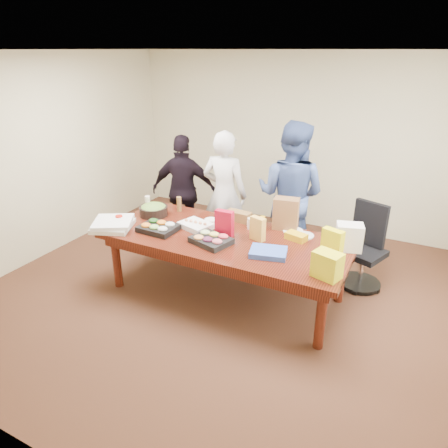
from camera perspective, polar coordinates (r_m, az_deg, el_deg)
The scene contains 36 objects.
floor at distance 4.98m, azimuth 0.19°, elevation -9.70°, with size 5.50×5.00×0.02m, color #47301E.
ceiling at distance 4.18m, azimuth 0.24°, elevation 23.37°, with size 5.50×5.00×0.02m, color white.
wall_back at distance 6.65m, azimuth 10.16°, elevation 11.22°, with size 5.50×0.04×2.70m, color beige.
wall_front at distance 2.63m, azimuth -25.65°, elevation -10.45°, with size 5.50×0.04×2.70m, color beige.
wall_left at distance 6.10m, azimuth -23.81°, elevation 8.52°, with size 0.04×5.00×2.70m, color beige.
conference_table at distance 4.79m, azimuth 0.19°, elevation -5.83°, with size 2.80×1.20×0.75m, color #4C1C0F.
office_chair at distance 5.15m, azimuth 19.06°, elevation -3.43°, with size 0.51×0.51×1.00m, color black.
person_center at distance 5.58m, azimuth 0.09°, elevation 4.16°, with size 0.64×0.42×1.75m, color silver.
person_right at distance 5.36m, azimuth 9.25°, elevation 4.00°, with size 0.93×0.73×1.92m, color #394D84.
person_left at distance 5.95m, azimuth -5.59°, elevation 4.65°, with size 0.95×0.40×1.62m, color black.
veggie_tray at distance 4.81m, azimuth -9.20°, elevation -0.59°, with size 0.42×0.33×0.06m, color black.
fruit_tray at distance 4.45m, azimuth -1.83°, elevation -2.31°, with size 0.41×0.32×0.06m, color black.
sheet_cake at distance 4.83m, azimuth -4.00°, elevation -0.19°, with size 0.37×0.27×0.06m, color white.
salad_bowl at distance 5.26m, azimuth -9.83°, elevation 1.84°, with size 0.36×0.36×0.12m, color black.
chip_bag_blue at distance 4.23m, azimuth 6.23°, elevation -3.96°, with size 0.37×0.28×0.06m, color blue.
chip_bag_red at distance 4.58m, azimuth 0.06°, elevation 0.11°, with size 0.21×0.08×0.30m, color #AC0B27.
chip_bag_yellow at distance 4.21m, azimuth 14.91°, elevation -2.79°, with size 0.22×0.09×0.32m, color yellow.
chip_bag_orange at distance 4.50m, azimuth 4.73°, elevation -0.66°, with size 0.17×0.08×0.27m, color gold.
mayo_jar at distance 4.79m, azimuth 3.82°, elevation 0.06°, with size 0.09×0.09×0.13m, color silver.
mustard_bottle at distance 4.79m, azimuth 5.42°, elevation 0.16°, with size 0.06×0.06×0.16m, color yellow.
dressing_bottle at distance 5.34m, azimuth -6.31°, elevation 2.79°, with size 0.06×0.06×0.19m, color brown.
ranch_bottle at distance 5.41m, azimuth -10.65°, elevation 2.85°, with size 0.07×0.07×0.20m, color beige.
banana_bunch at distance 4.59m, azimuth 10.09°, elevation -1.73°, with size 0.23×0.13×0.08m, color gold.
bread_loaf at distance 5.01m, azimuth 2.06°, elevation 1.11°, with size 0.31×0.13×0.12m, color brown.
kraft_bag at distance 4.80m, azimuth 8.67°, elevation 1.44°, with size 0.29×0.17×0.38m, color brown.
red_cup at distance 5.07m, azimuth -14.48°, elevation 0.54°, with size 0.09×0.09×0.11m, color #B6190C.
clear_cup_a at distance 5.09m, azimuth -14.26°, elevation 0.56°, with size 0.07×0.07×0.10m, color white.
clear_cup_b at distance 5.23m, azimuth -10.89°, elevation 1.56°, with size 0.08×0.08×0.11m, color silver.
pizza_box_lower at distance 5.00m, azimuth -15.33°, elevation -0.28°, with size 0.43×0.43×0.05m, color silver.
pizza_box_upper at distance 4.97m, azimuth -15.30°, elevation 0.24°, with size 0.43×0.43×0.05m, color white.
plate_a at distance 4.71m, azimuth 11.10°, elevation -1.57°, with size 0.23×0.23×0.01m, color silver.
plate_b at distance 4.81m, azimuth 9.65°, elevation -0.94°, with size 0.24×0.24×0.01m, color white.
dip_bowl_a at distance 4.87m, azimuth 4.19°, elevation 0.01°, with size 0.16×0.16×0.07m, color beige.
dip_bowl_b at distance 4.94m, azimuth -1.87°, elevation 0.35°, with size 0.15×0.15×0.06m, color white.
grocery_bag_white at distance 4.46m, azimuth 17.12°, elevation -1.75°, with size 0.27×0.19×0.29m, color white.
grocery_bag_yellow at distance 3.88m, azimuth 14.27°, elevation -5.59°, with size 0.25×0.18×0.25m, color yellow.
Camera 1 is at (1.88, -3.73, 2.71)m, focal length 32.62 mm.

